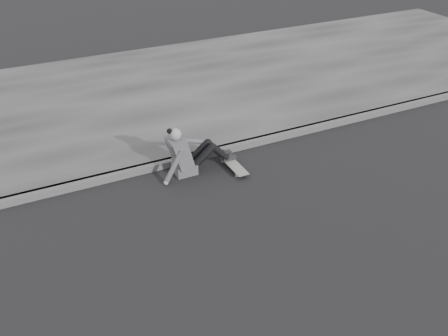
% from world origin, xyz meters
% --- Properties ---
extents(ground, '(80.00, 80.00, 0.00)m').
position_xyz_m(ground, '(0.00, 0.00, 0.00)').
color(ground, black).
rests_on(ground, ground).
extents(curb, '(24.00, 0.16, 0.12)m').
position_xyz_m(curb, '(0.00, 2.58, 0.06)').
color(curb, '#4E4E4E').
rests_on(curb, ground).
extents(sidewalk, '(24.00, 6.00, 0.12)m').
position_xyz_m(sidewalk, '(0.00, 5.60, 0.06)').
color(sidewalk, '#3B3B3B').
rests_on(sidewalk, ground).
extents(skateboard, '(0.20, 0.78, 0.09)m').
position_xyz_m(skateboard, '(1.24, 2.00, 0.07)').
color(skateboard, '#A3A39E').
rests_on(skateboard, ground).
extents(seated_woman, '(1.38, 0.46, 0.88)m').
position_xyz_m(seated_woman, '(0.51, 2.25, 0.36)').
color(seated_woman, '#4D4D50').
rests_on(seated_woman, ground).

